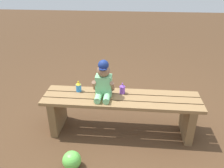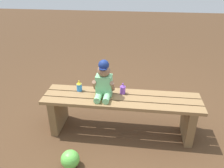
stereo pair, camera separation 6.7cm
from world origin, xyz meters
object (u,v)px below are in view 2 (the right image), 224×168
(child_figure, at_px, (104,81))
(toy_ball, at_px, (70,159))
(sippy_cup_right, at_px, (123,89))
(sippy_cup_left, at_px, (79,86))
(park_bench, at_px, (121,108))

(child_figure, height_order, toy_ball, child_figure)
(sippy_cup_right, height_order, toy_ball, sippy_cup_right)
(child_figure, xyz_separation_m, sippy_cup_left, (-0.29, 0.07, -0.12))
(park_bench, height_order, sippy_cup_right, sippy_cup_right)
(child_figure, distance_m, toy_ball, 0.84)
(sippy_cup_left, distance_m, toy_ball, 0.80)
(park_bench, bearing_deg, toy_ball, -125.57)
(toy_ball, bearing_deg, park_bench, 54.43)
(sippy_cup_left, height_order, toy_ball, sippy_cup_left)
(child_figure, xyz_separation_m, sippy_cup_right, (0.20, 0.07, -0.12))
(sippy_cup_left, bearing_deg, sippy_cup_right, 0.00)
(toy_ball, bearing_deg, child_figure, 69.26)
(park_bench, height_order, child_figure, child_figure)
(child_figure, bearing_deg, park_bench, -4.75)
(park_bench, distance_m, toy_ball, 0.76)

